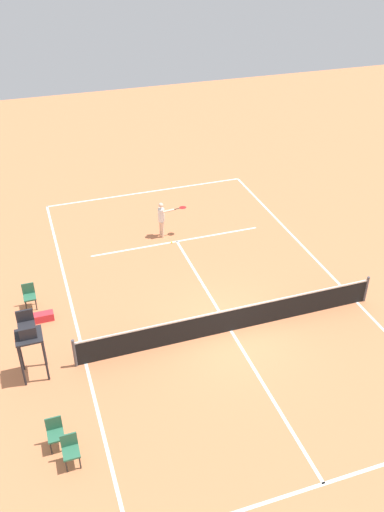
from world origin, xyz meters
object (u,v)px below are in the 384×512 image
object	(u,v)px
umpire_chair	(28,335)
courtside_chair_near	(70,449)
player_serving	(162,217)
courtside_chair_far	(55,432)
tennis_ball	(172,242)
equipment_bag	(43,317)
courtside_chair_mid	(29,295)

from	to	relation	value
umpire_chair	courtside_chair_near	bearing A→B (deg)	99.49
player_serving	courtside_chair_far	world-z (taller)	player_serving
tennis_ball	courtside_chair_near	xyz separation A→B (m)	(5.71, 9.81, 0.50)
courtside_chair_near	equipment_bag	xyz separation A→B (m)	(0.13, -6.24, -0.38)
courtside_chair_mid	courtside_chair_far	world-z (taller)	same
player_serving	umpire_chair	distance (m)	9.26
tennis_ball	courtside_chair_near	size ratio (longest dim) A/B	0.07
tennis_ball	equipment_bag	distance (m)	6.84
umpire_chair	courtside_chair_mid	xyz separation A→B (m)	(-0.15, -3.56, -1.07)
tennis_ball	courtside_chair_near	bearing A→B (deg)	59.78
umpire_chair	courtside_chair_mid	bearing A→B (deg)	-92.33
player_serving	courtside_chair_near	bearing A→B (deg)	-34.99
courtside_chair_mid	equipment_bag	size ratio (longest dim) A/B	1.25
player_serving	umpire_chair	size ratio (longest dim) A/B	0.68
courtside_chair_far	player_serving	bearing A→B (deg)	-120.68
player_serving	courtside_chair_far	size ratio (longest dim) A/B	1.72
tennis_ball	courtside_chair_far	distance (m)	10.95
player_serving	equipment_bag	distance (m)	7.15
player_serving	tennis_ball	xyz separation A→B (m)	(-0.18, 0.72, -0.94)
courtside_chair_mid	equipment_bag	world-z (taller)	courtside_chair_mid
courtside_chair_near	equipment_bag	size ratio (longest dim) A/B	1.25
courtside_chair_near	tennis_ball	bearing A→B (deg)	-120.22
courtside_chair_mid	player_serving	bearing A→B (deg)	-150.81
courtside_chair_mid	equipment_bag	xyz separation A→B (m)	(-0.33, 0.94, -0.38)
tennis_ball	equipment_bag	size ratio (longest dim) A/B	0.09
courtside_chair_far	courtside_chair_mid	bearing A→B (deg)	-88.69
tennis_ball	umpire_chair	size ratio (longest dim) A/B	0.03
tennis_ball	courtside_chair_near	world-z (taller)	courtside_chair_near
courtside_chair_near	equipment_bag	world-z (taller)	courtside_chair_near
courtside_chair_mid	umpire_chair	bearing A→B (deg)	87.67
umpire_chair	courtside_chair_mid	distance (m)	3.72
courtside_chair_far	equipment_bag	distance (m)	5.58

